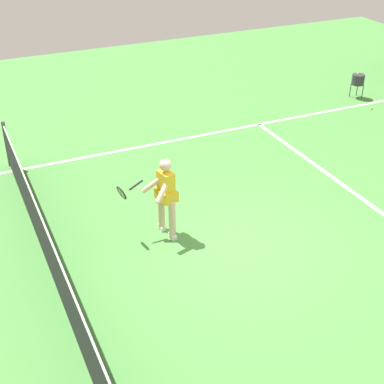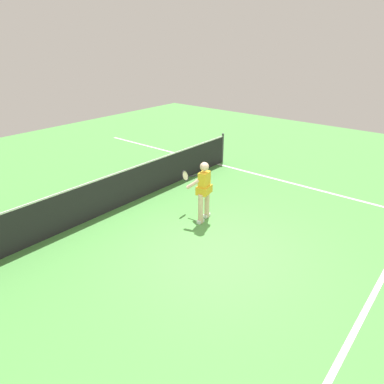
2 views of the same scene
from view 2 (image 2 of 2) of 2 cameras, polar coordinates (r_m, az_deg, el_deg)
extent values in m
plane|color=#4C9342|center=(7.86, 4.41, -9.49)|extent=(26.66, 26.66, 0.00)
cube|color=white|center=(6.97, 25.96, -17.20)|extent=(9.32, 0.10, 0.01)
cube|color=white|center=(11.58, 17.87, 0.81)|extent=(0.10, 18.51, 0.01)
cylinder|color=#4C4C51|center=(13.13, 4.93, 7.09)|extent=(0.08, 0.08, 1.09)
cube|color=#232326|center=(9.71, -12.04, 0.10)|extent=(9.84, 0.02, 0.97)
cube|color=white|center=(9.53, -12.30, 2.88)|extent=(9.84, 0.02, 0.04)
cylinder|color=beige|center=(8.77, 1.40, -2.72)|extent=(0.13, 0.13, 0.78)
cylinder|color=beige|center=(9.06, 2.42, -1.82)|extent=(0.13, 0.13, 0.78)
cube|color=white|center=(8.93, 1.38, -4.73)|extent=(0.20, 0.10, 0.08)
cube|color=white|center=(9.21, 2.39, -3.78)|extent=(0.20, 0.10, 0.08)
cube|color=gold|center=(8.64, 1.98, 1.61)|extent=(0.35, 0.26, 0.52)
cube|color=gold|center=(8.72, 1.96, 0.39)|extent=(0.45, 0.35, 0.20)
sphere|color=beige|center=(8.50, 2.02, 4.11)|extent=(0.22, 0.22, 0.22)
cylinder|color=beige|center=(8.57, 0.64, 1.58)|extent=(0.36, 0.44, 0.37)
cylinder|color=beige|center=(8.82, 1.53, 2.23)|extent=(0.20, 0.49, 0.37)
cylinder|color=black|center=(9.11, 0.54, 2.68)|extent=(0.09, 0.30, 0.14)
torus|color=black|center=(9.26, -1.11, 2.64)|extent=(0.30, 0.17, 0.28)
cylinder|color=beige|center=(9.26, -1.11, 2.64)|extent=(0.25, 0.14, 0.23)
camera|label=1|loc=(8.47, -70.40, 21.24)|focal=53.34mm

